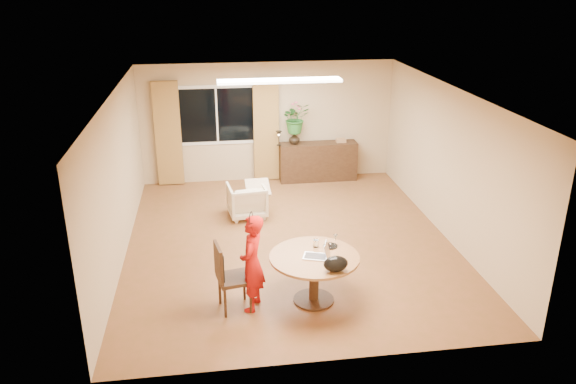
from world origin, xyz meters
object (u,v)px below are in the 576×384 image
object	(u,v)px
dining_chair	(234,277)
dining_table	(314,266)
child	(252,263)
armchair	(247,200)
sideboard	(318,161)

from	to	relation	value
dining_chair	dining_table	bearing A→B (deg)	-8.48
child	armchair	bearing A→B (deg)	-164.09
dining_chair	sideboard	size ratio (longest dim) A/B	0.58
child	dining_chair	bearing A→B (deg)	-74.42
dining_table	child	size ratio (longest dim) A/B	0.90
child	sideboard	distance (m)	5.33
dining_table	armchair	size ratio (longest dim) A/B	1.77
dining_table	armchair	bearing A→B (deg)	102.81
dining_chair	child	bearing A→B (deg)	-13.42
dining_chair	armchair	xyz separation A→B (m)	(0.40, 3.15, -0.18)
dining_chair	armchair	distance (m)	3.18
child	armchair	distance (m)	3.19
armchair	sideboard	size ratio (longest dim) A/B	0.41
child	sideboard	world-z (taller)	child
dining_table	dining_chair	world-z (taller)	dining_chair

